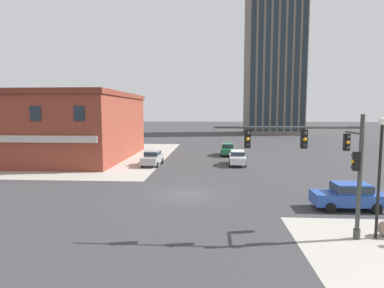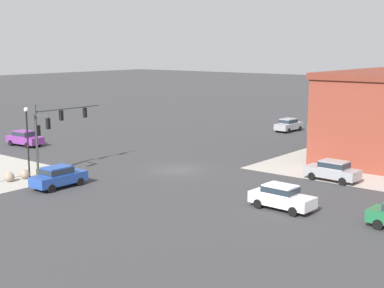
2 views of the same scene
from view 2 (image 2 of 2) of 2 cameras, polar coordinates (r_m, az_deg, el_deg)
name	(u,v)px [view 2 (image 2 of 2)]	position (r m, az deg, el deg)	size (l,w,h in m)	color
ground_plane	(178,170)	(49.05, -1.51, -2.68)	(320.00, 320.00, 0.00)	#38383A
traffic_signal_main	(51,128)	(48.81, -14.40, 1.61)	(7.12, 2.09, 6.05)	#383D38
bollard_sphere_curb_a	(25,174)	(47.61, -16.97, -3.02)	(0.80, 0.80, 0.80)	gray
bollard_sphere_curb_b	(9,177)	(46.99, -18.44, -3.27)	(0.80, 0.80, 0.80)	gray
street_lamp_corner_near	(27,134)	(47.55, -16.72, 0.98)	(0.36, 0.36, 5.90)	black
car_main_northbound_far	(281,196)	(37.49, 9.27, -5.37)	(2.03, 4.47, 1.68)	silver
car_main_southbound_far	(289,124)	(72.10, 9.99, 2.02)	(4.47, 2.03, 1.68)	#99999E
car_cross_eastbound	(58,176)	(43.92, -13.71, -3.25)	(4.41, 1.90, 1.68)	#23479E
car_cross_westbound	(333,170)	(46.23, 14.40, -2.62)	(2.06, 4.48, 1.68)	#99999E
car_parked_curb	(25,138)	(63.37, -16.99, 0.63)	(2.17, 4.53, 1.68)	#7A3389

